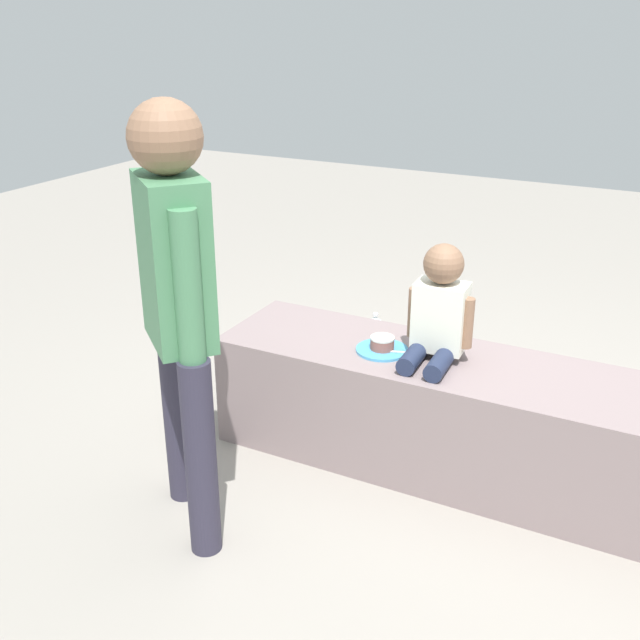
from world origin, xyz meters
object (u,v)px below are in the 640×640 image
cake_plate (382,346)px  cake_box_white (344,363)px  handbag_black_leather (434,341)px  child_seated (439,310)px  water_bottle_near_gift (375,330)px  party_cup_red (565,403)px  water_bottle_far_side (634,402)px  adult_standing (177,289)px

cake_plate → cake_box_white: bearing=126.3°
cake_box_white → cake_plate: bearing=-53.7°
cake_plate → handbag_black_leather: bearing=96.1°
child_seated → water_bottle_near_gift: size_ratio=2.41×
party_cup_red → cake_box_white: bearing=-175.0°
water_bottle_near_gift → water_bottle_far_side: 1.46m
child_seated → adult_standing: size_ratio=0.31×
water_bottle_near_gift → party_cup_red: bearing=-15.0°
child_seated → party_cup_red: (0.44, 0.73, -0.66)m
cake_box_white → water_bottle_near_gift: bearing=89.4°
adult_standing → cake_plate: adult_standing is taller
water_bottle_near_gift → handbag_black_leather: 0.37m
water_bottle_far_side → handbag_black_leather: 1.10m
adult_standing → party_cup_red: size_ratio=15.12×
child_seated → adult_standing: 1.06m
cake_plate → water_bottle_near_gift: bearing=114.3°
party_cup_red → cake_box_white: cake_box_white is taller
party_cup_red → handbag_black_leather: (-0.78, 0.29, 0.05)m
party_cup_red → cake_plate: bearing=-131.1°
party_cup_red → handbag_black_leather: handbag_black_leather is taller
water_bottle_far_side → party_cup_red: 0.31m
child_seated → water_bottle_far_side: size_ratio=2.26×
water_bottle_far_side → party_cup_red: water_bottle_far_side is taller
water_bottle_near_gift → party_cup_red: (1.14, -0.31, -0.04)m
cake_box_white → handbag_black_leather: bearing=46.4°
adult_standing → cake_plate: (0.45, 0.75, -0.43)m
handbag_black_leather → cake_box_white: bearing=-133.6°
party_cup_red → water_bottle_far_side: bearing=13.8°
adult_standing → party_cup_red: bearing=53.7°
water_bottle_near_gift → adult_standing: bearing=-89.0°
handbag_black_leather → cake_plate: bearing=-83.9°
child_seated → handbag_black_leather: 1.23m
adult_standing → cake_box_white: bearing=91.4°
child_seated → cake_box_white: (-0.71, 0.63, -0.66)m
water_bottle_far_side → cake_box_white: water_bottle_far_side is taller
adult_standing → cake_plate: bearing=59.1°
water_bottle_near_gift → party_cup_red: water_bottle_near_gift is taller
adult_standing → cake_box_white: 1.68m
cake_box_white → party_cup_red: bearing=5.0°
adult_standing → cake_box_white: size_ratio=5.56×
adult_standing → party_cup_red: 2.08m
water_bottle_near_gift → cake_box_white: size_ratio=0.71×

